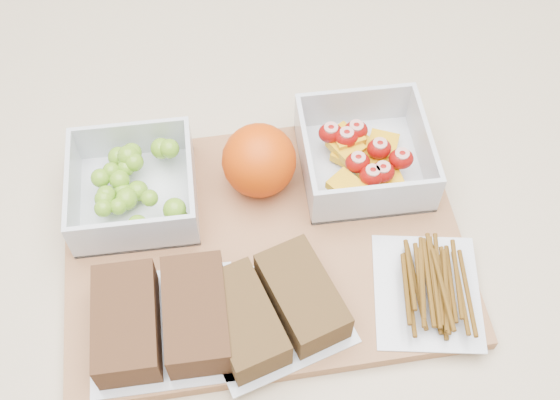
{
  "coord_description": "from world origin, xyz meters",
  "views": [
    {
      "loc": [
        -0.04,
        -0.4,
        1.57
      ],
      "look_at": [
        0.01,
        0.02,
        0.93
      ],
      "focal_mm": 45.0,
      "sensor_mm": 36.0,
      "label": 1
    }
  ],
  "objects_px": {
    "sandwich_bag_center": "(273,309)",
    "pretzel_bag": "(429,286)",
    "cutting_board": "(264,244)",
    "orange": "(259,161)",
    "fruit_container": "(364,156)",
    "grape_container": "(135,187)",
    "sandwich_bag_left": "(162,319)"
  },
  "relations": [
    {
      "from": "sandwich_bag_left",
      "to": "cutting_board",
      "type": "bearing_deg",
      "value": 38.54
    },
    {
      "from": "fruit_container",
      "to": "pretzel_bag",
      "type": "height_order",
      "value": "fruit_container"
    },
    {
      "from": "sandwich_bag_center",
      "to": "cutting_board",
      "type": "bearing_deg",
      "value": 89.43
    },
    {
      "from": "sandwich_bag_left",
      "to": "sandwich_bag_center",
      "type": "distance_m",
      "value": 0.11
    },
    {
      "from": "fruit_container",
      "to": "sandwich_bag_left",
      "type": "bearing_deg",
      "value": -144.03
    },
    {
      "from": "cutting_board",
      "to": "orange",
      "type": "distance_m",
      "value": 0.09
    },
    {
      "from": "fruit_container",
      "to": "orange",
      "type": "xyz_separation_m",
      "value": [
        -0.12,
        -0.0,
        0.02
      ]
    },
    {
      "from": "sandwich_bag_left",
      "to": "sandwich_bag_center",
      "type": "bearing_deg",
      "value": -1.1
    },
    {
      "from": "grape_container",
      "to": "sandwich_bag_left",
      "type": "bearing_deg",
      "value": -81.51
    },
    {
      "from": "cutting_board",
      "to": "pretzel_bag",
      "type": "height_order",
      "value": "pretzel_bag"
    },
    {
      "from": "sandwich_bag_center",
      "to": "fruit_container",
      "type": "bearing_deg",
      "value": 54.1
    },
    {
      "from": "fruit_container",
      "to": "pretzel_bag",
      "type": "xyz_separation_m",
      "value": [
        0.04,
        -0.16,
        -0.01
      ]
    },
    {
      "from": "fruit_container",
      "to": "sandwich_bag_center",
      "type": "xyz_separation_m",
      "value": [
        -0.12,
        -0.17,
        -0.0
      ]
    },
    {
      "from": "sandwich_bag_center",
      "to": "pretzel_bag",
      "type": "relative_size",
      "value": 1.14
    },
    {
      "from": "grape_container",
      "to": "pretzel_bag",
      "type": "xyz_separation_m",
      "value": [
        0.29,
        -0.15,
        -0.01
      ]
    },
    {
      "from": "cutting_board",
      "to": "fruit_container",
      "type": "distance_m",
      "value": 0.15
    },
    {
      "from": "cutting_board",
      "to": "sandwich_bag_left",
      "type": "height_order",
      "value": "sandwich_bag_left"
    },
    {
      "from": "grape_container",
      "to": "fruit_container",
      "type": "bearing_deg",
      "value": 2.39
    },
    {
      "from": "grape_container",
      "to": "pretzel_bag",
      "type": "bearing_deg",
      "value": -27.58
    },
    {
      "from": "grape_container",
      "to": "sandwich_bag_left",
      "type": "height_order",
      "value": "grape_container"
    },
    {
      "from": "fruit_container",
      "to": "orange",
      "type": "distance_m",
      "value": 0.12
    },
    {
      "from": "orange",
      "to": "pretzel_bag",
      "type": "relative_size",
      "value": 0.56
    },
    {
      "from": "grape_container",
      "to": "sandwich_bag_center",
      "type": "relative_size",
      "value": 0.8
    },
    {
      "from": "cutting_board",
      "to": "orange",
      "type": "xyz_separation_m",
      "value": [
        0.0,
        0.08,
        0.05
      ]
    },
    {
      "from": "sandwich_bag_left",
      "to": "orange",
      "type": "bearing_deg",
      "value": 55.27
    },
    {
      "from": "sandwich_bag_left",
      "to": "pretzel_bag",
      "type": "height_order",
      "value": "sandwich_bag_left"
    },
    {
      "from": "cutting_board",
      "to": "grape_container",
      "type": "bearing_deg",
      "value": 150.39
    },
    {
      "from": "fruit_container",
      "to": "grape_container",
      "type": "bearing_deg",
      "value": -177.61
    },
    {
      "from": "orange",
      "to": "sandwich_bag_left",
      "type": "distance_m",
      "value": 0.2
    },
    {
      "from": "grape_container",
      "to": "orange",
      "type": "relative_size",
      "value": 1.63
    },
    {
      "from": "orange",
      "to": "pretzel_bag",
      "type": "xyz_separation_m",
      "value": [
        0.15,
        -0.16,
        -0.03
      ]
    },
    {
      "from": "fruit_container",
      "to": "sandwich_bag_left",
      "type": "xyz_separation_m",
      "value": [
        -0.23,
        -0.17,
        -0.0
      ]
    }
  ]
}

